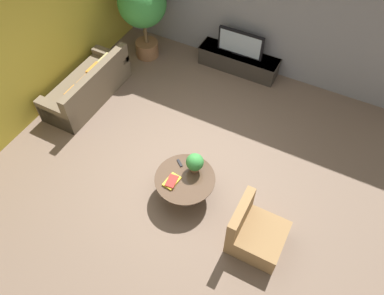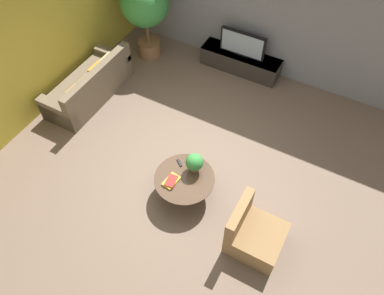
{
  "view_description": "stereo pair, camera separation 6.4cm",
  "coord_description": "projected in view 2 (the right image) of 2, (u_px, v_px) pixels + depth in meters",
  "views": [
    {
      "loc": [
        2.01,
        -3.47,
        5.57
      ],
      "look_at": [
        0.16,
        0.05,
        0.55
      ],
      "focal_mm": 35.0,
      "sensor_mm": 36.0,
      "label": 1
    },
    {
      "loc": [
        2.06,
        -3.44,
        5.57
      ],
      "look_at": [
        0.16,
        0.05,
        0.55
      ],
      "focal_mm": 35.0,
      "sensor_mm": 36.0,
      "label": 2
    }
  ],
  "objects": [
    {
      "name": "television",
      "position": [
        243.0,
        44.0,
        7.97
      ],
      "size": [
        1.01,
        0.13,
        0.55
      ],
      "color": "black",
      "rests_on": "media_console"
    },
    {
      "name": "back_wall_stone",
      "position": [
        262.0,
        4.0,
        7.46
      ],
      "size": [
        7.4,
        0.12,
        3.0
      ],
      "primitive_type": "cube",
      "color": "slate",
      "rests_on": "ground"
    },
    {
      "name": "couch_by_wall",
      "position": [
        90.0,
        86.0,
        7.75
      ],
      "size": [
        0.84,
        2.01,
        0.84
      ],
      "rotation": [
        0.0,
        0.0,
        -1.57
      ],
      "color": "brown",
      "rests_on": "ground"
    },
    {
      "name": "book_stack",
      "position": [
        171.0,
        181.0,
        6.07
      ],
      "size": [
        0.22,
        0.31,
        0.05
      ],
      "color": "gold",
      "rests_on": "coffee_table"
    },
    {
      "name": "ground_plane",
      "position": [
        183.0,
        165.0,
        6.86
      ],
      "size": [
        24.0,
        24.0,
        0.0
      ],
      "primitive_type": "plane",
      "color": "brown"
    },
    {
      "name": "coffee_table",
      "position": [
        185.0,
        183.0,
        6.24
      ],
      "size": [
        1.01,
        1.01,
        0.45
      ],
      "color": "#756656",
      "rests_on": "ground"
    },
    {
      "name": "potted_palm_tall",
      "position": [
        145.0,
        7.0,
        7.89
      ],
      "size": [
        1.03,
        1.03,
        1.82
      ],
      "color": "brown",
      "rests_on": "ground"
    },
    {
      "name": "side_wall_left",
      "position": [
        30.0,
        38.0,
        6.76
      ],
      "size": [
        0.12,
        7.4,
        3.0
      ],
      "primitive_type": "cube",
      "color": "gold",
      "rests_on": "ground"
    },
    {
      "name": "remote_black",
      "position": [
        179.0,
        163.0,
        6.32
      ],
      "size": [
        0.15,
        0.13,
        0.02
      ],
      "primitive_type": "cube",
      "rotation": [
        0.0,
        0.0,
        0.93
      ],
      "color": "black",
      "rests_on": "coffee_table"
    },
    {
      "name": "potted_plant_tabletop",
      "position": [
        194.0,
        163.0,
        6.08
      ],
      "size": [
        0.29,
        0.29,
        0.36
      ],
      "color": "brown",
      "rests_on": "coffee_table"
    },
    {
      "name": "media_console",
      "position": [
        240.0,
        62.0,
        8.34
      ],
      "size": [
        1.81,
        0.5,
        0.43
      ],
      "color": "#2D2823",
      "rests_on": "ground"
    },
    {
      "name": "armchair_wicker",
      "position": [
        253.0,
        234.0,
        5.71
      ],
      "size": [
        0.8,
        0.76,
        0.86
      ],
      "rotation": [
        0.0,
        0.0,
        1.57
      ],
      "color": "olive",
      "rests_on": "ground"
    }
  ]
}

